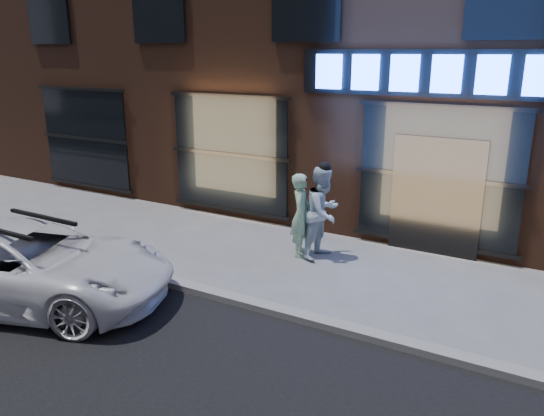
{
  "coord_description": "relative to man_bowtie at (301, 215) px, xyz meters",
  "views": [
    {
      "loc": [
        2.19,
        -6.65,
        4.01
      ],
      "look_at": [
        -2.48,
        1.6,
        1.2
      ],
      "focal_mm": 35.0,
      "sensor_mm": 36.0,
      "label": 1
    }
  ],
  "objects": [
    {
      "name": "curb",
      "position": [
        2.31,
        -2.5,
        -0.79
      ],
      "size": [
        60.0,
        0.25,
        0.12
      ],
      "primitive_type": "cube",
      "color": "gray",
      "rests_on": "ground"
    },
    {
      "name": "ground",
      "position": [
        2.31,
        -2.5,
        -0.85
      ],
      "size": [
        90.0,
        90.0,
        0.0
      ],
      "primitive_type": "plane",
      "color": "slate",
      "rests_on": "ground"
    },
    {
      "name": "storefront_building",
      "position": [
        2.31,
        5.49,
        4.3
      ],
      "size": [
        30.2,
        8.28,
        10.3
      ],
      "color": "#54301E",
      "rests_on": "ground"
    },
    {
      "name": "man_cap",
      "position": [
        0.42,
        0.12,
        0.09
      ],
      "size": [
        0.85,
        1.01,
        1.87
      ],
      "primitive_type": "imported",
      "rotation": [
        0.0,
        0.0,
        1.4
      ],
      "color": "white",
      "rests_on": "ground"
    },
    {
      "name": "man_bowtie",
      "position": [
        0.0,
        0.0,
        0.0
      ],
      "size": [
        0.56,
        0.71,
        1.7
      ],
      "primitive_type": "imported",
      "rotation": [
        0.0,
        0.0,
        1.85
      ],
      "color": "#B0E7BF",
      "rests_on": "ground"
    },
    {
      "name": "white_suv",
      "position": [
        -2.94,
        -4.13,
        -0.19
      ],
      "size": [
        5.21,
        3.63,
        1.32
      ],
      "primitive_type": "imported",
      "rotation": [
        0.0,
        0.0,
        1.91
      ],
      "color": "white",
      "rests_on": "ground"
    }
  ]
}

